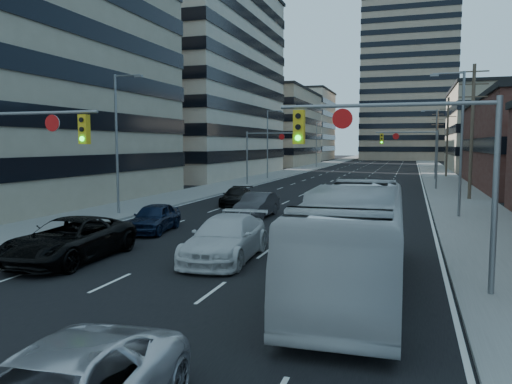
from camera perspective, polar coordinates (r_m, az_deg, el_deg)
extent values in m
plane|color=black|center=(11.97, -25.45, -17.66)|extent=(400.00, 400.00, 0.00)
cube|color=black|center=(138.27, 14.22, 3.42)|extent=(18.00, 300.00, 0.02)
cube|color=slate|center=(139.38, 9.49, 3.55)|extent=(5.00, 300.00, 0.15)
cube|color=slate|center=(138.11, 19.00, 3.31)|extent=(5.00, 300.00, 0.15)
cube|color=#ADA089|center=(76.88, -9.78, 12.43)|extent=(26.00, 34.00, 28.00)
cube|color=gray|center=(112.58, 1.05, 7.22)|extent=(20.00, 30.00, 16.00)
cube|color=gray|center=(159.87, 17.10, 14.03)|extent=(26.00, 26.00, 58.00)
cube|color=#ADA089|center=(152.31, 3.87, 7.50)|extent=(24.00, 24.00, 20.00)
cylinder|color=slate|center=(21.54, -24.83, 8.18)|extent=(6.50, 0.12, 0.12)
cube|color=gold|center=(19.84, -19.03, 6.78)|extent=(0.35, 0.28, 1.10)
cylinder|color=black|center=(19.72, -19.34, 7.80)|extent=(0.18, 0.06, 0.18)
cylinder|color=black|center=(19.71, -19.31, 6.78)|extent=(0.18, 0.06, 0.18)
cylinder|color=#0CE526|center=(19.70, -19.28, 5.77)|extent=(0.18, 0.06, 0.18)
cylinder|color=white|center=(20.68, -22.25, 7.30)|extent=(0.64, 0.06, 0.64)
cylinder|color=slate|center=(16.24, 25.66, -0.71)|extent=(0.18, 0.18, 6.00)
cylinder|color=slate|center=(16.06, 14.38, 9.61)|extent=(6.50, 0.12, 0.12)
cube|color=gold|center=(16.38, 4.95, 7.39)|extent=(0.35, 0.28, 1.10)
cylinder|color=black|center=(16.24, 4.84, 8.65)|extent=(0.18, 0.06, 0.18)
cylinder|color=black|center=(16.23, 4.83, 7.41)|extent=(0.18, 0.06, 0.18)
cylinder|color=#0CE526|center=(16.22, 4.82, 6.18)|extent=(0.18, 0.06, 0.18)
cylinder|color=white|center=(16.12, 9.85, 8.26)|extent=(0.64, 0.06, 0.64)
cylinder|color=slate|center=(55.87, -1.04, 3.84)|extent=(0.18, 0.18, 6.00)
cylinder|color=slate|center=(54.98, 1.95, 6.73)|extent=(6.00, 0.12, 0.12)
cube|color=gold|center=(54.38, 4.40, 6.05)|extent=(0.35, 0.28, 1.10)
cylinder|color=black|center=(54.23, 4.36, 6.42)|extent=(0.18, 0.06, 0.18)
cylinder|color=black|center=(54.23, 4.36, 6.05)|extent=(0.18, 0.06, 0.18)
cylinder|color=#0CE526|center=(54.22, 4.36, 5.68)|extent=(0.18, 0.06, 0.18)
cylinder|color=white|center=(54.69, 2.95, 6.32)|extent=(0.64, 0.06, 0.64)
cylinder|color=slate|center=(53.06, 19.96, 3.43)|extent=(0.18, 0.18, 6.00)
cylinder|color=slate|center=(53.00, 16.80, 6.55)|extent=(6.00, 0.12, 0.12)
cube|color=gold|center=(53.08, 14.17, 5.91)|extent=(0.35, 0.28, 1.10)
cylinder|color=black|center=(52.92, 14.17, 6.30)|extent=(0.18, 0.06, 0.18)
cylinder|color=black|center=(52.92, 14.16, 5.92)|extent=(0.18, 0.06, 0.18)
cylinder|color=#0CE526|center=(52.91, 14.15, 5.54)|extent=(0.18, 0.06, 0.18)
cylinder|color=white|center=(52.99, 15.70, 6.15)|extent=(0.64, 0.06, 0.64)
cylinder|color=#4C3D2D|center=(44.23, 23.44, 6.20)|extent=(0.28, 0.28, 11.00)
cube|color=#4C3D2D|center=(44.60, 23.69, 12.50)|extent=(2.20, 0.10, 0.10)
cube|color=#4C3D2D|center=(44.48, 23.64, 11.23)|extent=(2.20, 0.10, 0.10)
cube|color=#4C3D2D|center=(44.39, 23.59, 9.95)|extent=(2.20, 0.10, 0.10)
cylinder|color=#4C3D2D|center=(74.13, 21.02, 5.82)|extent=(0.28, 0.28, 11.00)
cube|color=#4C3D2D|center=(74.35, 21.15, 9.59)|extent=(2.20, 0.10, 0.10)
cube|color=#4C3D2D|center=(74.28, 21.12, 8.83)|extent=(2.20, 0.10, 0.10)
cube|color=#4C3D2D|center=(74.22, 21.09, 8.06)|extent=(2.20, 0.10, 0.10)
cylinder|color=#4C3D2D|center=(104.09, 19.99, 5.65)|extent=(0.28, 0.28, 11.00)
cube|color=#4C3D2D|center=(104.25, 20.08, 8.34)|extent=(2.20, 0.10, 0.10)
cube|color=#4C3D2D|center=(104.20, 20.06, 7.80)|extent=(2.20, 0.10, 0.10)
cube|color=#4C3D2D|center=(104.16, 20.04, 7.25)|extent=(2.20, 0.10, 0.10)
cylinder|color=slate|center=(33.35, -15.63, 5.11)|extent=(0.16, 0.16, 9.00)
cylinder|color=slate|center=(33.15, -14.49, 12.77)|extent=(1.80, 0.10, 0.10)
cube|color=slate|center=(32.73, -13.27, 12.75)|extent=(0.50, 0.22, 0.14)
cylinder|color=slate|center=(65.54, 1.32, 5.40)|extent=(0.16, 0.16, 9.00)
cylinder|color=slate|center=(65.44, 2.09, 9.25)|extent=(1.80, 0.10, 0.10)
cube|color=slate|center=(65.23, 2.78, 9.19)|extent=(0.50, 0.22, 0.14)
cylinder|color=slate|center=(99.65, 6.92, 5.39)|extent=(0.16, 0.16, 9.00)
cylinder|color=slate|center=(99.58, 7.46, 7.91)|extent=(1.80, 0.10, 0.10)
cube|color=slate|center=(99.44, 7.92, 7.87)|extent=(0.50, 0.22, 0.14)
cylinder|color=slate|center=(33.11, 22.43, 4.90)|extent=(0.16, 0.16, 9.00)
cylinder|color=slate|center=(33.32, 21.13, 12.54)|extent=(1.80, 0.10, 0.10)
cube|color=slate|center=(33.28, 19.72, 12.46)|extent=(0.50, 0.22, 0.14)
cylinder|color=slate|center=(68.05, 19.87, 5.08)|extent=(0.16, 0.16, 9.00)
cylinder|color=slate|center=(68.15, 19.23, 8.80)|extent=(1.80, 0.10, 0.10)
cube|color=slate|center=(68.13, 18.54, 8.76)|extent=(0.50, 0.22, 0.14)
imported|color=black|center=(21.02, -20.51, -5.14)|extent=(2.95, 6.18, 1.70)
imported|color=silver|center=(20.02, -3.46, -5.28)|extent=(2.67, 6.04, 1.72)
imported|color=#B8B8B8|center=(16.08, 11.29, -5.19)|extent=(3.06, 11.91, 3.30)
imported|color=black|center=(26.70, -11.57, -2.91)|extent=(2.34, 4.61, 1.51)
imported|color=#353538|center=(31.38, 0.13, -1.51)|extent=(1.73, 4.73, 1.55)
imported|color=black|center=(37.47, -2.23, -0.53)|extent=(2.42, 4.83, 1.35)
imported|color=#333235|center=(42.43, 12.03, 0.08)|extent=(2.17, 4.26, 1.39)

